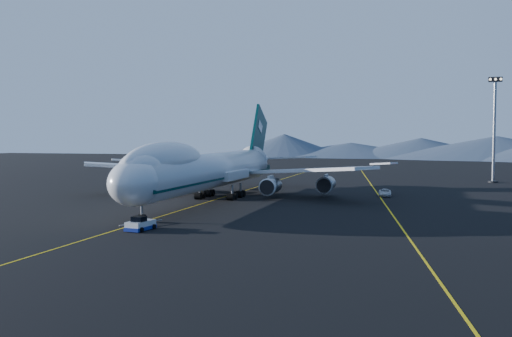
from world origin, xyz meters
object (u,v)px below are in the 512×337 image
(boeing_747, at_px, (210,169))
(service_van, at_px, (385,193))
(floodlight_mast, at_px, (494,129))
(pushback_tug, at_px, (141,226))

(boeing_747, height_order, service_van, boeing_747)
(floodlight_mast, bearing_deg, service_van, -120.40)
(pushback_tug, bearing_deg, floodlight_mast, 67.19)
(boeing_747, height_order, floodlight_mast, floodlight_mast)
(service_van, relative_size, floodlight_mast, 0.19)
(service_van, bearing_deg, pushback_tug, -121.39)
(floodlight_mast, bearing_deg, boeing_747, -132.57)
(service_van, height_order, floodlight_mast, floodlight_mast)
(boeing_747, relative_size, pushback_tug, 16.37)
(boeing_747, relative_size, floodlight_mast, 2.70)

